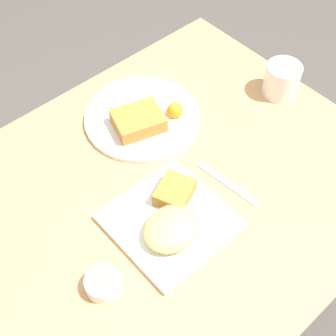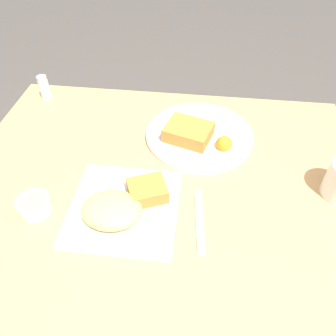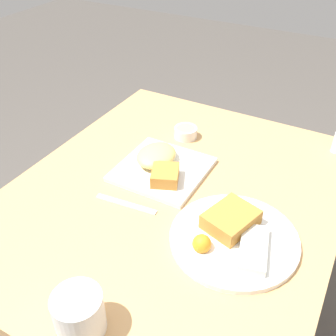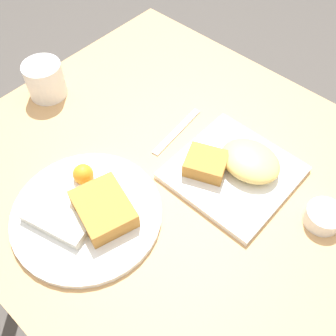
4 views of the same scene
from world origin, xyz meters
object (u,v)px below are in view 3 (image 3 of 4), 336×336
at_px(sauce_ramekin, 186,132).
at_px(plate_oval_far, 233,235).
at_px(coffee_mug, 79,313).
at_px(butter_knife, 126,204).
at_px(plate_square_near, 160,165).

bearing_deg(sauce_ramekin, plate_oval_far, 40.64).
bearing_deg(plate_oval_far, sauce_ramekin, -139.36).
relative_size(sauce_ramekin, coffee_mug, 0.78).
bearing_deg(coffee_mug, butter_knife, -159.89).
height_order(plate_square_near, coffee_mug, coffee_mug).
bearing_deg(butter_knife, coffee_mug, -75.52).
bearing_deg(plate_square_near, plate_oval_far, 61.58).
relative_size(sauce_ramekin, butter_knife, 0.43).
distance_m(plate_square_near, plate_oval_far, 0.33).
distance_m(plate_square_near, coffee_mug, 0.52).
xyz_separation_m(plate_oval_far, sauce_ramekin, (-0.36, -0.31, 0.00)).
distance_m(plate_oval_far, sauce_ramekin, 0.47).
height_order(sauce_ramekin, coffee_mug, coffee_mug).
height_order(plate_oval_far, coffee_mug, coffee_mug).
xyz_separation_m(plate_oval_far, butter_knife, (0.02, -0.29, -0.01)).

